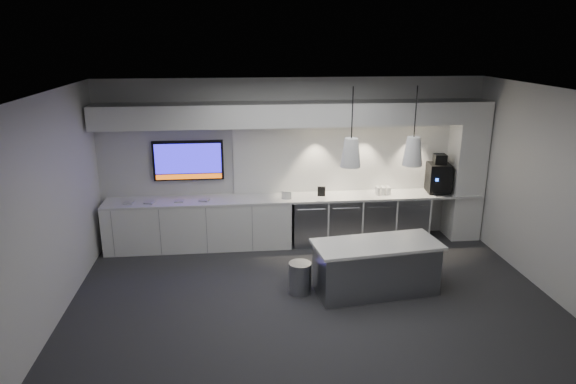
{
  "coord_description": "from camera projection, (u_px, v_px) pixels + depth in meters",
  "views": [
    {
      "loc": [
        -1.07,
        -6.63,
        3.68
      ],
      "look_at": [
        -0.25,
        1.1,
        1.32
      ],
      "focal_mm": 32.0,
      "sensor_mm": 36.0,
      "label": 1
    }
  ],
  "objects": [
    {
      "name": "coffee_machine",
      "position": [
        439.0,
        177.0,
        9.51
      ],
      "size": [
        0.45,
        0.6,
        0.72
      ],
      "rotation": [
        0.0,
        0.0,
        -0.13
      ],
      "color": "black",
      "rests_on": "back_counter"
    },
    {
      "name": "wall_back",
      "position": [
        293.0,
        160.0,
        9.43
      ],
      "size": [
        7.0,
        0.0,
        7.0
      ],
      "primitive_type": "plane",
      "rotation": [
        1.57,
        0.0,
        0.0
      ],
      "color": "silver",
      "rests_on": "floor"
    },
    {
      "name": "fridge_unit_d",
      "position": [
        408.0,
        217.0,
        9.65
      ],
      "size": [
        0.6,
        0.61,
        0.85
      ],
      "primitive_type": "cube",
      "color": "gray",
      "rests_on": "floor"
    },
    {
      "name": "fridge_unit_c",
      "position": [
        375.0,
        218.0,
        9.59
      ],
      "size": [
        0.6,
        0.61,
        0.85
      ],
      "primitive_type": "cube",
      "color": "gray",
      "rests_on": "floor"
    },
    {
      "name": "wall_right",
      "position": [
        554.0,
        194.0,
        7.41
      ],
      "size": [
        0.0,
        7.0,
        7.0
      ],
      "primitive_type": "plane",
      "rotation": [
        1.57,
        0.0,
        -1.57
      ],
      "color": "silver",
      "rests_on": "floor"
    },
    {
      "name": "fridge_unit_a",
      "position": [
        309.0,
        221.0,
        9.46
      ],
      "size": [
        0.6,
        0.61,
        0.85
      ],
      "primitive_type": "cube",
      "color": "gray",
      "rests_on": "floor"
    },
    {
      "name": "ceiling",
      "position": [
        316.0,
        92.0,
        6.62
      ],
      "size": [
        7.0,
        7.0,
        0.0
      ],
      "primitive_type": "plane",
      "rotation": [
        3.14,
        0.0,
        0.0
      ],
      "color": "black",
      "rests_on": "wall_back"
    },
    {
      "name": "pendant_left",
      "position": [
        351.0,
        152.0,
        7.07
      ],
      "size": [
        0.28,
        0.28,
        1.1
      ],
      "color": "white",
      "rests_on": "ceiling"
    },
    {
      "name": "backsplash",
      "position": [
        358.0,
        157.0,
        9.52
      ],
      "size": [
        4.6,
        0.03,
        1.3
      ],
      "primitive_type": "cube",
      "color": "white",
      "rests_on": "wall_back"
    },
    {
      "name": "left_base_cabinets",
      "position": [
        199.0,
        225.0,
        9.26
      ],
      "size": [
        3.3,
        0.63,
        0.86
      ],
      "primitive_type": "cube",
      "color": "white",
      "rests_on": "floor"
    },
    {
      "name": "soffit",
      "position": [
        295.0,
        114.0,
        8.89
      ],
      "size": [
        6.9,
        0.6,
        0.4
      ],
      "primitive_type": "cube",
      "color": "white",
      "rests_on": "wall_back"
    },
    {
      "name": "back_counter",
      "position": [
        295.0,
        198.0,
        9.3
      ],
      "size": [
        6.8,
        0.65,
        0.04
      ],
      "primitive_type": "cube",
      "color": "silver",
      "rests_on": "left_base_cabinets"
    },
    {
      "name": "fridge_unit_b",
      "position": [
        342.0,
        220.0,
        9.52
      ],
      "size": [
        0.6,
        0.61,
        0.85
      ],
      "primitive_type": "cube",
      "color": "gray",
      "rests_on": "floor"
    },
    {
      "name": "sign_white",
      "position": [
        286.0,
        195.0,
        9.15
      ],
      "size": [
        0.18,
        0.07,
        0.14
      ],
      "primitive_type": "cube",
      "rotation": [
        0.0,
        0.0,
        -0.3
      ],
      "color": "silver",
      "rests_on": "back_counter"
    },
    {
      "name": "cup_cluster",
      "position": [
        383.0,
        191.0,
        9.42
      ],
      "size": [
        0.26,
        0.17,
        0.14
      ],
      "primitive_type": null,
      "color": "white",
      "rests_on": "back_counter"
    },
    {
      "name": "tray_c",
      "position": [
        179.0,
        201.0,
        9.03
      ],
      "size": [
        0.17,
        0.17,
        0.02
      ],
      "primitive_type": "cube",
      "rotation": [
        0.0,
        0.0,
        -0.09
      ],
      "color": "#A7A7A7",
      "rests_on": "back_counter"
    },
    {
      "name": "wall_left",
      "position": [
        50.0,
        211.0,
        6.7
      ],
      "size": [
        0.0,
        7.0,
        7.0
      ],
      "primitive_type": "plane",
      "rotation": [
        1.57,
        0.0,
        1.57
      ],
      "color": "silver",
      "rests_on": "floor"
    },
    {
      "name": "bin",
      "position": [
        300.0,
        278.0,
        7.64
      ],
      "size": [
        0.43,
        0.43,
        0.48
      ],
      "primitive_type": "cylinder",
      "rotation": [
        0.0,
        0.0,
        -0.32
      ],
      "color": "gray",
      "rests_on": "floor"
    },
    {
      "name": "tray_d",
      "position": [
        204.0,
        200.0,
        9.07
      ],
      "size": [
        0.2,
        0.2,
        0.02
      ],
      "primitive_type": "cube",
      "rotation": [
        0.0,
        0.0,
        -0.31
      ],
      "color": "#A7A7A7",
      "rests_on": "back_counter"
    },
    {
      "name": "pendant_right",
      "position": [
        413.0,
        151.0,
        7.16
      ],
      "size": [
        0.28,
        0.28,
        1.1
      ],
      "color": "white",
      "rests_on": "ceiling"
    },
    {
      "name": "sign_black",
      "position": [
        321.0,
        191.0,
        9.31
      ],
      "size": [
        0.14,
        0.04,
        0.18
      ],
      "primitive_type": "cube",
      "rotation": [
        0.0,
        0.0,
        -0.16
      ],
      "color": "black",
      "rests_on": "back_counter"
    },
    {
      "name": "wall_tv",
      "position": [
        188.0,
        160.0,
        9.17
      ],
      "size": [
        1.25,
        0.07,
        0.72
      ],
      "color": "black",
      "rests_on": "wall_back"
    },
    {
      "name": "island",
      "position": [
        376.0,
        267.0,
        7.62
      ],
      "size": [
        1.94,
        1.01,
        0.79
      ],
      "rotation": [
        0.0,
        0.0,
        0.12
      ],
      "color": "gray",
      "rests_on": "floor"
    },
    {
      "name": "column",
      "position": [
        466.0,
        170.0,
        9.53
      ],
      "size": [
        0.55,
        0.55,
        2.6
      ],
      "primitive_type": "cube",
      "color": "white",
      "rests_on": "floor"
    },
    {
      "name": "tray_b",
      "position": [
        150.0,
        202.0,
        8.94
      ],
      "size": [
        0.2,
        0.2,
        0.02
      ],
      "primitive_type": "cube",
      "rotation": [
        0.0,
        0.0,
        -0.31
      ],
      "color": "#A7A7A7",
      "rests_on": "back_counter"
    },
    {
      "name": "tray_a",
      "position": [
        129.0,
        203.0,
        8.93
      ],
      "size": [
        0.17,
        0.17,
        0.02
      ],
      "primitive_type": "cube",
      "rotation": [
        0.0,
        0.0,
        -0.09
      ],
      "color": "#A7A7A7",
      "rests_on": "back_counter"
    },
    {
      "name": "floor",
      "position": [
        313.0,
        300.0,
        7.49
      ],
      "size": [
        7.0,
        7.0,
        0.0
      ],
      "primitive_type": "plane",
      "color": "#2B2B2D",
      "rests_on": "ground"
    },
    {
      "name": "wall_front",
      "position": [
        357.0,
        286.0,
        4.67
      ],
      "size": [
        7.0,
        0.0,
        7.0
      ],
      "primitive_type": "plane",
      "rotation": [
        -1.57,
        0.0,
        0.0
      ],
      "color": "silver",
      "rests_on": "floor"
    }
  ]
}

